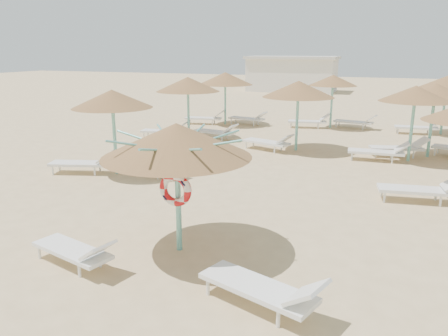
% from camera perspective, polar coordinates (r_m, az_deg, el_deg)
% --- Properties ---
extents(ground, '(120.00, 120.00, 0.00)m').
position_cam_1_polar(ground, '(8.36, -4.17, -12.16)').
color(ground, '#D1B37F').
rests_on(ground, ground).
extents(main_palapa, '(2.83, 2.83, 2.53)m').
position_cam_1_polar(main_palapa, '(8.16, -6.23, 3.52)').
color(main_palapa, '#6DBCB0').
rests_on(main_palapa, ground).
extents(lounger_main_a, '(1.90, 0.98, 0.66)m').
position_cam_1_polar(lounger_main_a, '(8.49, -18.76, -10.16)').
color(lounger_main_a, white).
rests_on(lounger_main_a, ground).
extents(lounger_main_b, '(2.11, 1.21, 0.74)m').
position_cam_1_polar(lounger_main_b, '(6.86, 5.33, -15.40)').
color(lounger_main_b, white).
rests_on(lounger_main_b, ground).
extents(palapa_field, '(19.58, 13.80, 2.72)m').
position_cam_1_polar(palapa_field, '(17.30, 17.99, 9.35)').
color(palapa_field, '#6DBCB0').
rests_on(palapa_field, ground).
extents(service_hut, '(8.40, 4.40, 3.25)m').
position_cam_1_polar(service_hut, '(42.76, 8.88, 12.08)').
color(service_hut, silver).
rests_on(service_hut, ground).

